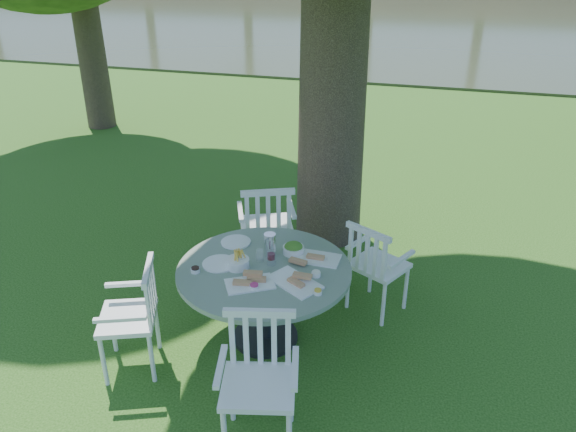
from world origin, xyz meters
name	(u,v)px	position (x,y,z in m)	size (l,w,h in m)	color
ground	(282,305)	(0.00, 0.00, 0.00)	(140.00, 140.00, 0.00)	#173E0D
table	(264,282)	(-0.01, -0.51, 0.58)	(1.43, 1.43, 0.72)	black
chair_ne	(373,263)	(0.81, 0.11, 0.53)	(0.61, 0.59, 0.91)	white
chair_nw	(267,224)	(-0.29, 0.46, 0.60)	(0.66, 0.64, 1.01)	white
chair_sw	(139,310)	(-0.85, -1.09, 0.54)	(0.57, 0.59, 0.92)	white
chair_se	(259,369)	(0.27, -1.49, 0.56)	(0.57, 0.55, 0.95)	white
tableware	(267,260)	(0.00, -0.44, 0.75)	(1.13, 0.92, 0.21)	white
river	(423,14)	(0.00, 23.00, 0.00)	(100.00, 28.00, 0.12)	#2E3620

